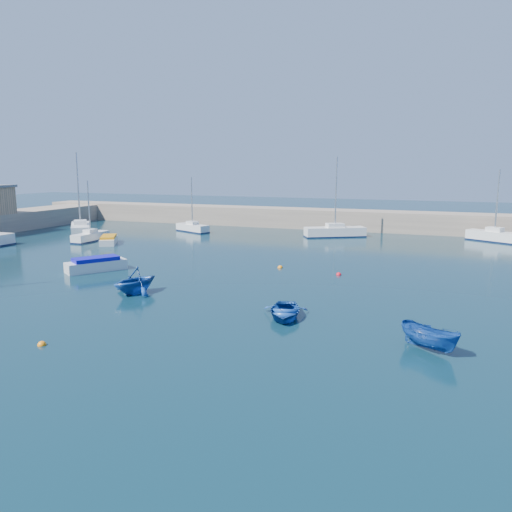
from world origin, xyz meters
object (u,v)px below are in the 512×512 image
(sailboat_4, at_px, (81,229))
(sailboat_6, at_px, (335,231))
(dinghy_center, at_px, (285,311))
(sailboat_3, at_px, (91,236))
(motorboat_2, at_px, (109,240))
(dinghy_right, at_px, (430,338))
(sailboat_7, at_px, (494,236))
(dinghy_left, at_px, (135,280))
(motorboat_1, at_px, (96,264))
(sailboat_5, at_px, (192,228))

(sailboat_4, distance_m, sailboat_6, 31.70)
(sailboat_6, xyz_separation_m, dinghy_center, (4.36, -33.45, -0.27))
(sailboat_3, relative_size, motorboat_2, 1.49)
(sailboat_6, bearing_deg, dinghy_right, 168.92)
(sailboat_6, xyz_separation_m, dinghy_right, (12.17, -35.86, -0.05))
(motorboat_2, bearing_deg, sailboat_3, 133.33)
(dinghy_center, distance_m, dinghy_right, 8.17)
(sailboat_7, bearing_deg, sailboat_4, 133.94)
(dinghy_left, xyz_separation_m, dinghy_right, (18.83, -4.04, -0.29))
(sailboat_7, height_order, dinghy_left, sailboat_7)
(sailboat_3, distance_m, sailboat_6, 28.62)
(motorboat_1, bearing_deg, sailboat_3, 164.28)
(sailboat_5, bearing_deg, motorboat_1, -145.06)
(sailboat_5, relative_size, sailboat_7, 0.87)
(sailboat_4, xyz_separation_m, motorboat_1, (16.52, -17.74, -0.15))
(sailboat_6, relative_size, motorboat_2, 2.07)
(sailboat_4, xyz_separation_m, sailboat_5, (12.08, 7.01, -0.14))
(sailboat_6, bearing_deg, motorboat_1, 122.84)
(dinghy_center, height_order, dinghy_left, dinghy_left)
(dinghy_center, bearing_deg, dinghy_left, 157.51)
(motorboat_2, bearing_deg, dinghy_left, -79.74)
(dinghy_right, bearing_deg, sailboat_5, 75.83)
(motorboat_2, bearing_deg, dinghy_center, -67.04)
(sailboat_7, relative_size, dinghy_right, 2.59)
(dinghy_left, height_order, dinghy_right, dinghy_left)
(dinghy_center, bearing_deg, sailboat_4, 130.86)
(sailboat_7, distance_m, dinghy_right, 38.80)
(dinghy_left, relative_size, dinghy_right, 1.09)
(dinghy_center, distance_m, dinghy_left, 11.15)
(sailboat_7, height_order, motorboat_1, sailboat_7)
(sailboat_3, bearing_deg, sailboat_5, 58.03)
(sailboat_4, xyz_separation_m, dinghy_center, (34.74, -24.39, -0.31))
(motorboat_2, bearing_deg, sailboat_4, 116.02)
(sailboat_5, distance_m, motorboat_1, 25.15)
(sailboat_3, xyz_separation_m, sailboat_7, (42.90, 16.08, 0.11))
(motorboat_2, relative_size, dinghy_left, 1.35)
(sailboat_5, bearing_deg, sailboat_7, -57.94)
(sailboat_6, height_order, motorboat_1, sailboat_6)
(dinghy_center, xyz_separation_m, dinghy_right, (7.81, -2.41, 0.23))
(sailboat_5, height_order, dinghy_left, sailboat_5)
(sailboat_5, distance_m, sailboat_7, 36.27)
(sailboat_5, distance_m, dinghy_right, 45.51)
(sailboat_3, height_order, sailboat_6, sailboat_6)
(sailboat_7, bearing_deg, sailboat_3, 140.90)
(motorboat_2, distance_m, dinghy_center, 32.61)
(sailboat_4, relative_size, sailboat_7, 1.25)
(sailboat_5, bearing_deg, motorboat_2, -172.31)
(motorboat_1, relative_size, dinghy_right, 1.55)
(sailboat_4, height_order, sailboat_7, sailboat_4)
(sailboat_4, bearing_deg, dinghy_center, -75.29)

